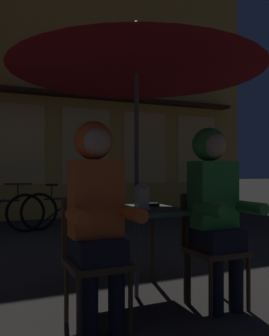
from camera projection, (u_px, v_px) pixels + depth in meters
ground_plane at (137, 297)px, 2.98m from camera, size 60.00×60.00×0.00m
cafe_table at (137, 221)px, 2.98m from camera, size 0.72×0.72×0.74m
patio_umbrella at (137, 51)px, 2.99m from camera, size 2.10×2.10×2.31m
lantern at (142, 195)px, 2.90m from camera, size 0.11×0.11×0.23m
chair_left at (94, 253)px, 2.45m from camera, size 0.40×0.40×0.87m
chair_right at (210, 242)px, 2.84m from camera, size 0.40×0.40×0.87m
person_left_hooded at (97, 202)px, 2.40m from camera, size 0.45×0.56×1.40m
person_right_hooded at (215, 197)px, 2.79m from camera, size 0.45×0.56×1.40m
shopfront_building at (51, 80)px, 8.05m from camera, size 10.00×0.93×6.20m
bicycle_third at (67, 209)px, 6.50m from camera, size 1.68×0.20×0.84m
book at (147, 205)px, 3.19m from camera, size 0.23×0.20×0.02m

